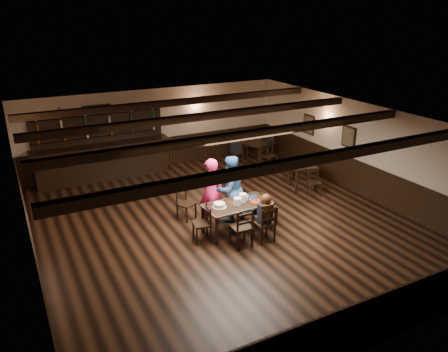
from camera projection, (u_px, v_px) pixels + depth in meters
name	position (u px, v px, depth m)	size (l,w,h in m)	color
ground	(223.00, 224.00, 11.18)	(10.00, 10.00, 0.00)	black
room_shell	(223.00, 159.00, 10.59)	(9.02, 10.02, 2.71)	beige
dining_table	(238.00, 206.00, 10.56)	(1.69, 0.89, 0.75)	black
chair_near_left	(243.00, 225.00, 9.89)	(0.45, 0.43, 0.96)	black
chair_near_right	(266.00, 222.00, 10.13)	(0.42, 0.40, 0.90)	black
chair_end_left	(205.00, 220.00, 10.21)	(0.46, 0.48, 0.89)	black
chair_end_right	(266.00, 204.00, 11.10)	(0.41, 0.42, 0.86)	black
chair_far_pushed	(184.00, 201.00, 11.31)	(0.53, 0.52, 0.86)	black
woman_pink	(211.00, 191.00, 10.93)	(0.64, 0.42, 1.75)	#FF3282
man_blue	(230.00, 189.00, 11.10)	(0.85, 0.66, 1.74)	navy
seated_person	(265.00, 210.00, 10.08)	(0.31, 0.47, 0.76)	black
cake	(219.00, 205.00, 10.33)	(0.34, 0.34, 0.11)	white
plate_stack_a	(237.00, 201.00, 10.45)	(0.19, 0.19, 0.18)	white
plate_stack_b	(243.00, 198.00, 10.60)	(0.18, 0.18, 0.21)	white
tea_light	(235.00, 201.00, 10.61)	(0.05, 0.05, 0.06)	#A5A8AD
salt_shaker	(250.00, 200.00, 10.63)	(0.03, 0.03, 0.08)	silver
pepper_shaker	(256.00, 199.00, 10.67)	(0.04, 0.04, 0.10)	#A5A8AD
drink_glass	(247.00, 198.00, 10.73)	(0.07, 0.07, 0.12)	silver
menu_red	(256.00, 201.00, 10.68)	(0.28, 0.19, 0.00)	maroon
menu_blue	(253.00, 197.00, 10.92)	(0.26, 0.18, 0.00)	#0D1E41
bar_counter	(103.00, 156.00, 14.00)	(4.35, 0.70, 2.20)	black
back_table_a	(303.00, 168.00, 13.19)	(0.88, 0.88, 0.75)	black
back_table_b	(258.00, 145.00, 15.40)	(1.13, 1.13, 0.75)	black
bg_patron_left	(236.00, 143.00, 15.03)	(0.29, 0.40, 0.75)	black
bg_patron_right	(268.00, 136.00, 15.80)	(0.26, 0.39, 0.78)	black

